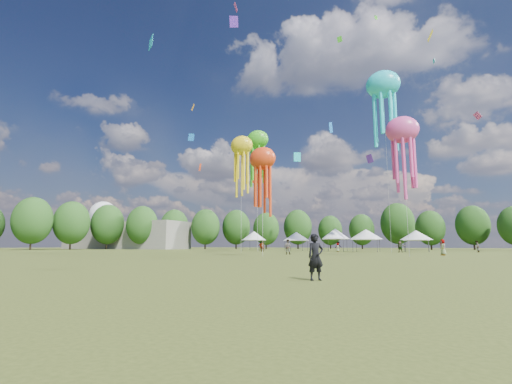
% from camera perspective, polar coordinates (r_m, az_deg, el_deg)
% --- Properties ---
extents(ground, '(300.00, 300.00, 0.00)m').
position_cam_1_polar(ground, '(18.74, -11.20, -11.76)').
color(ground, '#384416').
rests_on(ground, ground).
extents(observer_main, '(0.69, 0.68, 1.60)m').
position_cam_1_polar(observer_main, '(13.08, 9.23, -9.90)').
color(observer_main, black).
rests_on(observer_main, ground).
extents(spectator_near, '(0.98, 0.79, 1.91)m').
position_cam_1_polar(spectator_near, '(47.99, 4.91, -8.49)').
color(spectator_near, gray).
rests_on(spectator_near, ground).
extents(spectators_far, '(38.24, 23.63, 1.92)m').
position_cam_1_polar(spectators_far, '(65.42, 17.17, -8.10)').
color(spectators_far, gray).
rests_on(spectators_far, ground).
extents(festival_tents, '(37.22, 12.70, 4.26)m').
position_cam_1_polar(festival_tents, '(72.18, 11.41, -6.58)').
color(festival_tents, '#47474C').
rests_on(festival_tents, ground).
extents(show_kites, '(29.96, 27.14, 29.71)m').
position_cam_1_polar(show_kites, '(60.09, 10.49, 9.42)').
color(show_kites, yellow).
rests_on(show_kites, ground).
extents(small_kites, '(73.26, 54.98, 43.70)m').
position_cam_1_polar(small_kites, '(66.37, 9.46, 18.16)').
color(small_kites, yellow).
rests_on(small_kites, ground).
extents(treeline, '(201.57, 95.24, 13.43)m').
position_cam_1_polar(treeline, '(79.38, 13.34, -4.14)').
color(treeline, '#38281C').
rests_on(treeline, ground).
extents(hangar, '(40.00, 12.00, 8.00)m').
position_cam_1_polar(hangar, '(120.32, -19.62, -6.41)').
color(hangar, gray).
rests_on(hangar, ground).
extents(radome, '(9.00, 9.00, 16.00)m').
position_cam_1_polar(radome, '(136.13, -22.67, -3.88)').
color(radome, white).
rests_on(radome, ground).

